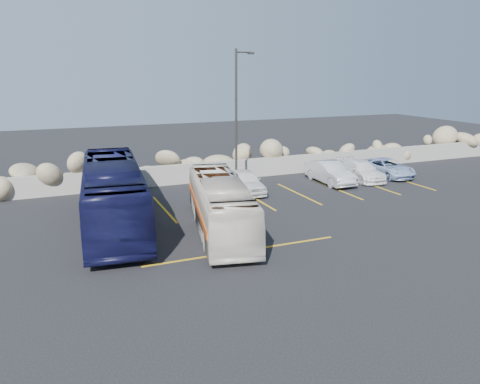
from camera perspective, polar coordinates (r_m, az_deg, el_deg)
name	(u,v)px	position (r m, az deg, el deg)	size (l,w,h in m)	color
ground	(269,249)	(18.61, 3.57, -6.94)	(90.00, 90.00, 0.00)	black
seawall	(184,174)	(29.22, -6.87, 2.22)	(60.00, 0.40, 1.20)	gray
riprap_pile	(178,159)	(30.22, -7.54, 3.96)	(54.00, 2.80, 2.60)	#917E5F
parking_lines	(301,201)	(25.36, 7.43, -1.11)	(18.16, 9.36, 0.01)	#C09316
lamppost	(237,116)	(27.14, -0.36, 9.27)	(1.14, 0.18, 8.00)	#312F2C
vintage_bus	(220,205)	(20.21, -2.41, -1.60)	(1.99, 8.51, 2.37)	silver
tour_coach	(113,194)	(21.57, -15.20, -0.27)	(2.48, 10.58, 2.95)	black
car_a	(245,181)	(26.81, 0.67, 1.30)	(1.53, 3.81, 1.30)	white
car_b	(330,173)	(29.54, 10.93, 2.34)	(1.43, 4.09, 1.35)	silver
car_c	(361,171)	(30.98, 14.52, 2.55)	(1.66, 4.09, 1.19)	white
car_d	(387,168)	(32.47, 17.44, 2.86)	(1.93, 4.19, 1.16)	#90A6CD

